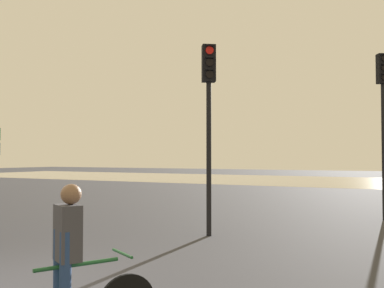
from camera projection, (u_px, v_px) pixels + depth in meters
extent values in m
cube|color=#9E937F|center=(340.00, 181.00, 33.66)|extent=(80.00, 16.00, 0.01)
cylinder|color=black|center=(384.00, 152.00, 12.81)|extent=(0.12, 0.12, 4.10)
cube|color=black|center=(383.00, 69.00, 12.89)|extent=(0.40, 0.36, 0.90)
cylinder|color=black|center=(209.00, 158.00, 10.29)|extent=(0.12, 0.12, 3.71)
cube|color=black|center=(209.00, 63.00, 10.36)|extent=(0.40, 0.38, 0.90)
cylinder|color=red|center=(210.00, 50.00, 10.24)|extent=(0.17, 0.13, 0.19)
cube|color=black|center=(210.00, 45.00, 10.22)|extent=(0.22, 0.21, 0.02)
cylinder|color=black|center=(210.00, 62.00, 10.23)|extent=(0.17, 0.13, 0.19)
cube|color=black|center=(210.00, 58.00, 10.21)|extent=(0.22, 0.21, 0.02)
cylinder|color=black|center=(210.00, 74.00, 10.22)|extent=(0.17, 0.13, 0.19)
cube|color=black|center=(210.00, 70.00, 10.20)|extent=(0.22, 0.21, 0.02)
cylinder|color=#1E592D|center=(78.00, 265.00, 4.17)|extent=(0.44, 0.76, 0.04)
cylinder|color=#1E592D|center=(122.00, 253.00, 4.44)|extent=(0.42, 0.25, 0.03)
cylinder|color=navy|center=(65.00, 264.00, 4.01)|extent=(0.11, 0.11, 0.60)
cylinder|color=navy|center=(59.00, 259.00, 4.18)|extent=(0.11, 0.11, 0.60)
cube|color=#3F3F47|center=(68.00, 233.00, 4.13)|extent=(0.36, 0.32, 0.54)
sphere|color=#846047|center=(71.00, 194.00, 4.16)|extent=(0.20, 0.20, 0.20)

